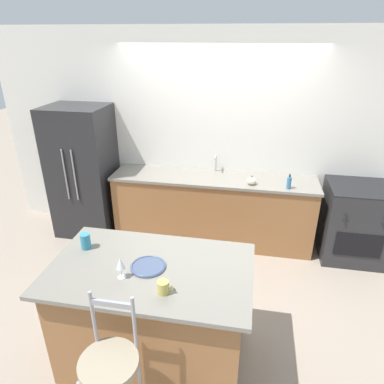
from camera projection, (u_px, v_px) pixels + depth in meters
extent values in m
plane|color=gray|center=(208.00, 252.00, 4.47)|extent=(18.00, 18.00, 0.00)
cube|color=silver|center=(217.00, 138.00, 4.48)|extent=(6.00, 0.07, 2.70)
cube|color=#936038|center=(213.00, 210.00, 4.60)|extent=(2.59, 0.60, 0.89)
cube|color=gray|center=(213.00, 178.00, 4.40)|extent=(2.63, 0.63, 0.03)
cube|color=black|center=(213.00, 177.00, 4.40)|extent=(0.56, 0.33, 0.01)
cylinder|color=#ADAFB5|center=(216.00, 163.00, 4.53)|extent=(0.02, 0.02, 0.22)
cylinder|color=#ADAFB5|center=(215.00, 157.00, 4.43)|extent=(0.02, 0.12, 0.02)
cube|color=#936038|center=(153.00, 316.00, 2.85)|extent=(1.46, 0.83, 0.92)
cube|color=gray|center=(150.00, 269.00, 2.65)|extent=(1.58, 0.95, 0.03)
cube|color=#232326|center=(84.00, 172.00, 4.65)|extent=(0.79, 0.67, 1.77)
cylinder|color=#939399|center=(65.00, 175.00, 4.31)|extent=(0.02, 0.02, 0.67)
cylinder|color=#939399|center=(75.00, 176.00, 4.29)|extent=(0.02, 0.02, 0.67)
cube|color=#28282B|center=(353.00, 222.00, 4.24)|extent=(0.73, 0.68, 0.94)
cube|color=black|center=(358.00, 245.00, 3.98)|extent=(0.52, 0.01, 0.30)
cube|color=black|center=(361.00, 187.00, 4.04)|extent=(0.73, 0.68, 0.02)
cylinder|color=black|center=(346.00, 216.00, 3.85)|extent=(0.03, 0.02, 0.03)
cylinder|color=black|center=(345.00, 221.00, 3.88)|extent=(0.03, 0.02, 0.03)
cylinder|color=black|center=(383.00, 225.00, 3.81)|extent=(0.03, 0.02, 0.03)
cylinder|color=#99999E|center=(104.00, 382.00, 2.41)|extent=(0.02, 0.02, 0.72)
cylinder|color=gray|center=(109.00, 364.00, 2.11)|extent=(0.38, 0.38, 0.04)
cylinder|color=#99999E|center=(93.00, 317.00, 2.16)|extent=(0.02, 0.02, 0.41)
cylinder|color=#99999E|center=(134.00, 323.00, 2.11)|extent=(0.02, 0.02, 0.41)
cube|color=#99999E|center=(112.00, 304.00, 2.08)|extent=(0.27, 0.02, 0.04)
cylinder|color=#425170|center=(148.00, 267.00, 2.64)|extent=(0.27, 0.27, 0.01)
torus|color=#425170|center=(148.00, 266.00, 2.64)|extent=(0.26, 0.26, 0.01)
cylinder|color=white|center=(122.00, 277.00, 2.53)|extent=(0.06, 0.06, 0.00)
cylinder|color=white|center=(121.00, 273.00, 2.51)|extent=(0.01, 0.01, 0.08)
cone|color=white|center=(120.00, 263.00, 2.48)|extent=(0.06, 0.06, 0.09)
cylinder|color=#C1B251|center=(163.00, 287.00, 2.36)|extent=(0.08, 0.08, 0.10)
torus|color=#C1B251|center=(169.00, 288.00, 2.35)|extent=(0.06, 0.01, 0.06)
cylinder|color=teal|center=(86.00, 241.00, 2.85)|extent=(0.08, 0.08, 0.14)
ellipsoid|color=beige|center=(251.00, 181.00, 4.15)|extent=(0.11, 0.11, 0.09)
cylinder|color=brown|center=(252.00, 177.00, 4.12)|extent=(0.02, 0.02, 0.02)
cylinder|color=teal|center=(289.00, 183.00, 4.02)|extent=(0.05, 0.05, 0.15)
cylinder|color=black|center=(290.00, 176.00, 3.98)|extent=(0.02, 0.02, 0.04)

